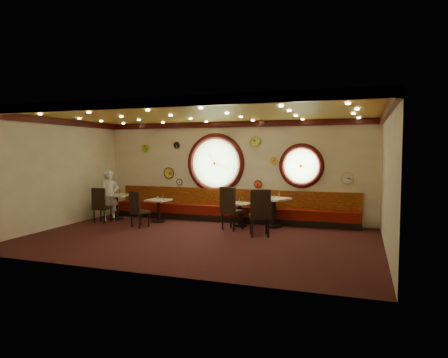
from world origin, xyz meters
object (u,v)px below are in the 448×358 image
(condiment_d_salt, at_px, (271,196))
(chair_c, at_px, (230,205))
(condiment_b_pepper, at_px, (158,198))
(condiment_d_bottle, at_px, (279,195))
(chair_a, at_px, (100,203))
(condiment_b_bottle, at_px, (163,197))
(condiment_c_salt, at_px, (239,201))
(condiment_d_pepper, at_px, (274,196))
(condiment_a_salt, at_px, (117,193))
(table_a, at_px, (116,204))
(table_b, at_px, (158,208))
(condiment_a_pepper, at_px, (114,193))
(condiment_c_bottle, at_px, (243,200))
(waiter, at_px, (109,196))
(condiment_a_bottle, at_px, (119,192))
(table_c, at_px, (240,211))
(table_d, at_px, (273,209))
(chair_b, at_px, (137,207))
(chair_d, at_px, (260,210))
(condiment_c_pepper, at_px, (240,201))
(condiment_b_salt, at_px, (159,197))

(condiment_d_salt, bearing_deg, chair_c, -138.48)
(condiment_b_pepper, height_order, condiment_d_bottle, condiment_d_bottle)
(chair_a, xyz_separation_m, condiment_b_bottle, (1.75, 0.84, 0.17))
(condiment_c_salt, xyz_separation_m, condiment_d_bottle, (1.17, 0.23, 0.20))
(condiment_d_pepper, bearing_deg, condiment_b_bottle, -176.89)
(chair_a, height_order, condiment_a_salt, chair_a)
(table_a, relative_size, condiment_a_salt, 9.60)
(table_b, height_order, condiment_a_pepper, condiment_a_pepper)
(table_a, bearing_deg, condiment_c_bottle, 3.96)
(chair_c, xyz_separation_m, condiment_d_salt, (1.00, 0.88, 0.22))
(chair_a, relative_size, chair_c, 0.89)
(condiment_a_salt, xyz_separation_m, waiter, (-0.06, -0.32, -0.06))
(chair_c, xyz_separation_m, condiment_a_bottle, (-4.04, 0.55, 0.19))
(condiment_c_salt, bearing_deg, table_c, -58.24)
(condiment_d_bottle, relative_size, waiter, 0.10)
(table_d, relative_size, chair_c, 1.35)
(chair_b, height_order, condiment_b_pepper, chair_b)
(table_b, distance_m, waiter, 1.69)
(table_c, bearing_deg, table_a, -177.18)
(table_c, distance_m, condiment_a_pepper, 4.27)
(chair_d, relative_size, condiment_c_bottle, 4.63)
(table_b, height_order, condiment_c_salt, condiment_c_salt)
(chair_a, relative_size, condiment_a_salt, 7.81)
(table_a, bearing_deg, condiment_b_bottle, 3.63)
(table_b, relative_size, condiment_a_salt, 8.22)
(table_b, relative_size, condiment_a_bottle, 4.69)
(chair_a, relative_size, condiment_c_pepper, 6.79)
(condiment_b_pepper, xyz_separation_m, condiment_d_pepper, (3.70, 0.27, 0.14))
(table_c, bearing_deg, condiment_a_salt, -178.31)
(chair_c, bearing_deg, table_c, 101.97)
(chair_c, height_order, condiment_a_bottle, chair_c)
(table_c, height_order, condiment_b_bottle, condiment_b_bottle)
(condiment_c_bottle, bearing_deg, condiment_a_pepper, -175.73)
(condiment_c_bottle, bearing_deg, condiment_b_bottle, -175.83)
(table_b, xyz_separation_m, condiment_a_bottle, (-1.47, 0.04, 0.45))
(condiment_c_bottle, distance_m, condiment_d_bottle, 1.10)
(condiment_c_bottle, bearing_deg, condiment_d_salt, 7.15)
(condiment_c_salt, relative_size, condiment_d_pepper, 0.89)
(table_a, xyz_separation_m, condiment_d_pepper, (5.23, 0.30, 0.40))
(condiment_c_salt, xyz_separation_m, condiment_a_pepper, (-4.19, -0.31, 0.13))
(chair_a, bearing_deg, condiment_a_pepper, 84.71)
(condiment_a_salt, relative_size, condiment_b_salt, 0.85)
(table_c, distance_m, condiment_b_pepper, 2.70)
(chair_b, bearing_deg, condiment_c_pepper, 43.66)
(chair_a, distance_m, condiment_d_bottle, 5.54)
(chair_c, height_order, condiment_a_salt, chair_c)
(chair_b, distance_m, condiment_a_pepper, 1.78)
(condiment_d_pepper, bearing_deg, condiment_a_bottle, -177.49)
(condiment_d_salt, bearing_deg, table_c, -167.94)
(table_a, bearing_deg, chair_b, -35.45)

